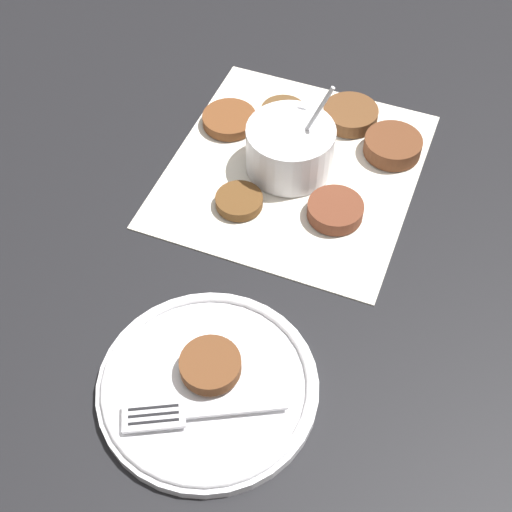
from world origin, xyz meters
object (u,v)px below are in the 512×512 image
Objects in this scene: fork at (187,412)px; fritter_on_plate at (210,365)px; sauce_bowl at (290,150)px; serving_plate at (208,385)px.

fritter_on_plate is at bearing -2.12° from fork.
fritter_on_plate is at bearing -174.95° from sauce_bowl.
sauce_bowl reaches higher than fritter_on_plate.
serving_plate is 0.02m from fritter_on_plate.
sauce_bowl is 0.36m from fork.
fritter_on_plate reaches higher than fork.
serving_plate is at bearing -174.73° from sauce_bowl.
fork is (-0.36, -0.03, -0.01)m from sauce_bowl.
sauce_bowl is 0.83× the size of fork.
fork is at bearing 173.50° from serving_plate.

